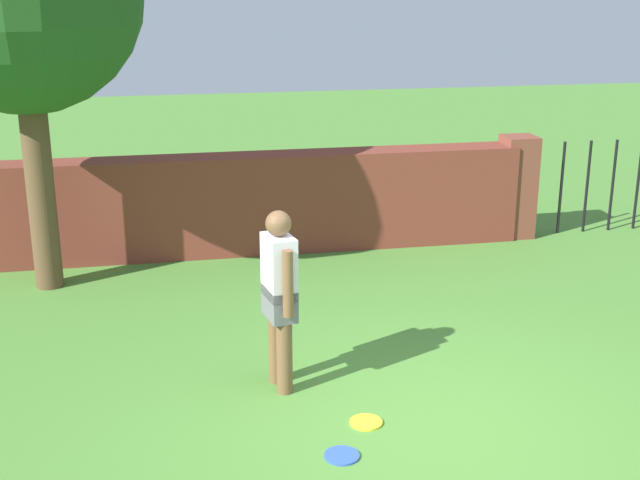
# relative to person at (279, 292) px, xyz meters

# --- Properties ---
(ground_plane) EXTENTS (40.00, 40.00, 0.00)m
(ground_plane) POSITION_rel_person_xyz_m (1.12, -0.95, -0.90)
(ground_plane) COLOR #4C8433
(brick_wall) EXTENTS (8.25, 0.50, 1.29)m
(brick_wall) POSITION_rel_person_xyz_m (-0.38, 3.86, -0.25)
(brick_wall) COLOR brown
(brick_wall) RESTS_ON ground
(person) EXTENTS (0.28, 0.53, 1.62)m
(person) POSITION_rel_person_xyz_m (0.00, 0.00, 0.00)
(person) COLOR brown
(person) RESTS_ON ground
(fence_gate) EXTENTS (2.92, 0.44, 1.40)m
(fence_gate) POSITION_rel_person_xyz_m (5.09, 3.86, -0.20)
(fence_gate) COLOR brown
(fence_gate) RESTS_ON ground
(frisbee_blue) EXTENTS (0.27, 0.27, 0.02)m
(frisbee_blue) POSITION_rel_person_xyz_m (0.29, -1.22, -0.89)
(frisbee_blue) COLOR blue
(frisbee_blue) RESTS_ON ground
(frisbee_yellow) EXTENTS (0.27, 0.27, 0.02)m
(frisbee_yellow) POSITION_rel_person_xyz_m (0.59, -0.77, -0.89)
(frisbee_yellow) COLOR yellow
(frisbee_yellow) RESTS_ON ground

